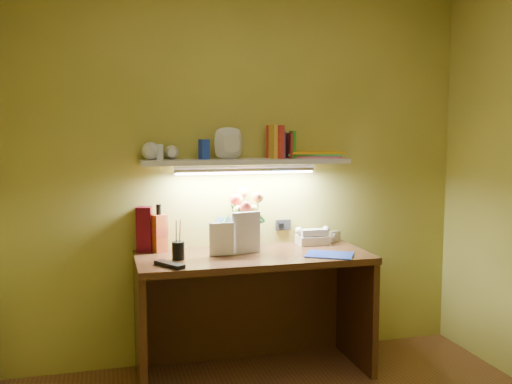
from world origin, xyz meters
TOP-DOWN VIEW (x-y plane):
  - desk at (0.00, 1.20)m, footprint 1.40×0.60m
  - flower_bouquet at (-0.02, 1.37)m, footprint 0.30×0.30m
  - telephone at (0.45, 1.39)m, footprint 0.20×0.15m
  - desk_clock at (0.63, 1.44)m, footprint 0.08×0.06m
  - whisky_bottle at (-0.54, 1.41)m, footprint 0.10×0.10m
  - whisky_box at (-0.63, 1.45)m, footprint 0.11×0.11m
  - pen_cup at (-0.46, 1.17)m, footprint 0.09×0.09m
  - art_card at (-0.09, 1.39)m, footprint 0.21×0.07m
  - tv_remote at (-0.53, 1.01)m, footprint 0.16×0.20m
  - blue_folder at (0.43, 1.05)m, footprint 0.34×0.31m
  - desk_book_a at (-0.27, 1.21)m, footprint 0.15×0.04m
  - desk_book_b at (-0.13, 1.21)m, footprint 0.19×0.05m
  - wall_shelf at (0.05, 1.39)m, footprint 1.32×0.36m

SIDE VIEW (x-z plane):
  - desk at x=0.00m, z-range 0.00..0.75m
  - blue_folder at x=0.43m, z-range 0.75..0.76m
  - tv_remote at x=-0.53m, z-range 0.75..0.77m
  - desk_clock at x=0.63m, z-range 0.75..0.82m
  - telephone at x=0.45m, z-range 0.75..0.87m
  - pen_cup at x=-0.46m, z-range 0.75..0.93m
  - desk_book_a at x=-0.27m, z-range 0.75..0.95m
  - art_card at x=-0.09m, z-range 0.75..0.95m
  - desk_book_b at x=-0.13m, z-range 0.75..1.00m
  - whisky_box at x=-0.63m, z-range 0.75..1.03m
  - whisky_bottle at x=-0.54m, z-range 0.75..1.04m
  - flower_bouquet at x=-0.02m, z-range 0.75..1.11m
  - wall_shelf at x=0.05m, z-range 1.21..1.45m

